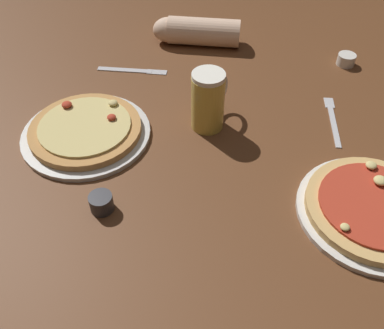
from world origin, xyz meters
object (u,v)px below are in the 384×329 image
fork_left (333,119)px  pizza_plate_far (86,131)px  beer_mug_dark (209,100)px  knife_right (133,70)px  diner_arm (194,31)px  pizza_plate_near (373,209)px  ramekin_butter (346,60)px  ramekin_sauce (101,203)px

fork_left → pizza_plate_far: bearing=-177.8°
pizza_plate_far → beer_mug_dark: 0.32m
fork_left → knife_right: (-0.53, 0.26, -0.00)m
diner_arm → knife_right: bearing=-142.2°
knife_right → diner_arm: bearing=37.8°
pizza_plate_near → fork_left: size_ratio=1.54×
ramekin_butter → beer_mug_dark: bearing=-149.6°
pizza_plate_near → ramekin_sauce: 0.57m
pizza_plate_near → pizza_plate_far: bearing=155.6°
pizza_plate_far → diner_arm: (0.30, 0.44, 0.03)m
ramekin_sauce → pizza_plate_far: bearing=104.3°
pizza_plate_far → fork_left: 0.64m
knife_right → diner_arm: 0.25m
ramekin_sauce → knife_right: ramekin_sauce is taller
ramekin_sauce → diner_arm: bearing=70.7°
diner_arm → beer_mug_dark: bearing=-88.5°
pizza_plate_near → ramekin_sauce: size_ratio=6.23×
ramekin_sauce → ramekin_butter: size_ratio=0.94×
pizza_plate_near → ramekin_butter: size_ratio=5.86×
pizza_plate_near → ramekin_butter: pizza_plate_near is taller
pizza_plate_near → fork_left: (0.01, 0.31, -0.01)m
fork_left → knife_right: 0.59m
pizza_plate_far → fork_left: size_ratio=1.57×
pizza_plate_far → ramekin_butter: bearing=20.9°
pizza_plate_far → ramekin_sauce: size_ratio=6.36×
diner_arm → fork_left: bearing=-50.7°
pizza_plate_far → fork_left: (0.64, 0.02, -0.01)m
ramekin_sauce → ramekin_butter: bearing=37.3°
pizza_plate_far → diner_arm: diner_arm is taller
pizza_plate_near → ramekin_butter: 0.58m
beer_mug_dark → knife_right: 0.34m
ramekin_butter → fork_left: ramekin_butter is taller
pizza_plate_near → pizza_plate_far: pizza_plate_near is taller
pizza_plate_near → beer_mug_dark: 0.45m
ramekin_butter → knife_right: size_ratio=0.25×
ramekin_sauce → diner_arm: size_ratio=0.18×
pizza_plate_near → diner_arm: diner_arm is taller
beer_mug_dark → diner_arm: size_ratio=0.55×
ramekin_butter → knife_right: 0.65m
beer_mug_dark → diner_arm: beer_mug_dark is taller
pizza_plate_far → knife_right: pizza_plate_far is taller
ramekin_sauce → fork_left: (0.58, 0.26, -0.02)m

